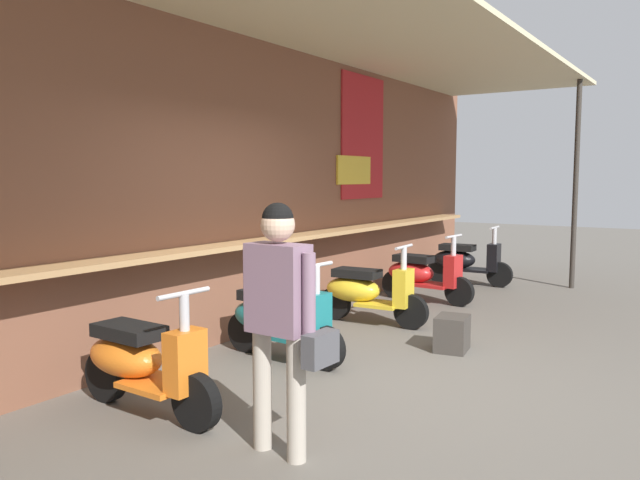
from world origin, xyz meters
name	(u,v)px	position (x,y,z in m)	size (l,w,h in m)	color
ground_plane	(376,378)	(0.00, 0.00, 0.00)	(37.63, 37.63, 0.00)	#605B54
market_stall_facade	(218,160)	(0.00, 1.82, 1.91)	(13.44, 2.73, 3.39)	brown
scooter_orange	(140,361)	(-1.67, 1.08, 0.39)	(0.46, 1.40, 0.97)	orange
scooter_teal	(277,319)	(-0.01, 1.08, 0.39)	(0.49, 1.40, 0.97)	#197075
scooter_yellow	(366,291)	(1.74, 1.08, 0.39)	(0.48, 1.40, 0.97)	gold
scooter_red	(421,274)	(3.35, 1.08, 0.39)	(0.49, 1.40, 0.97)	red
scooter_black	(464,261)	(5.05, 1.08, 0.39)	(0.48, 1.40, 0.97)	black
shopper_with_handbag	(280,306)	(-1.67, -0.22, 0.96)	(0.26, 0.64, 1.59)	#ADA393
merchandise_crate	(452,333)	(1.18, -0.23, 0.18)	(0.38, 0.30, 0.35)	#3D3833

